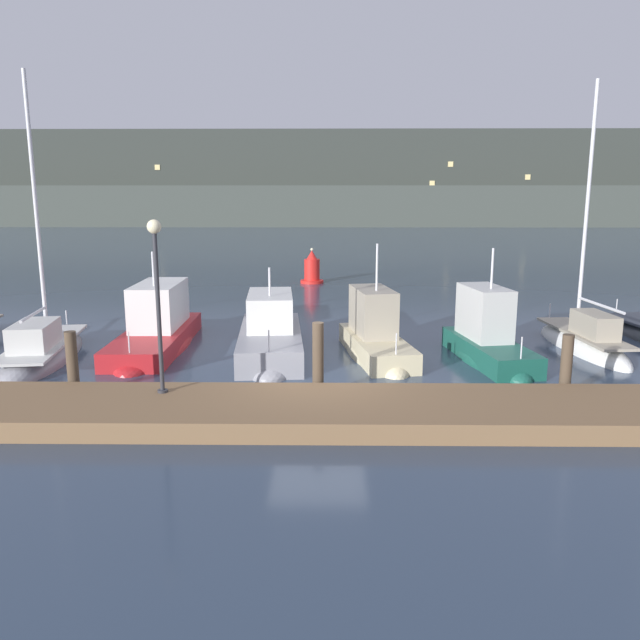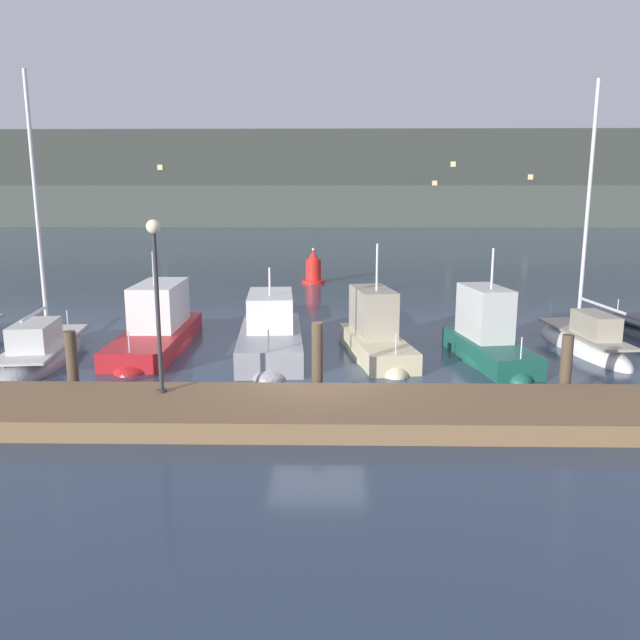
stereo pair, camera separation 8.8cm
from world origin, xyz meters
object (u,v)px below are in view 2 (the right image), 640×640
at_px(motorboat_berth_3, 157,336).
at_px(channel_buoy, 313,270).
at_px(sailboat_berth_7, 584,345).
at_px(motorboat_berth_6, 488,348).
at_px(dock_lamppost, 156,279).
at_px(motorboat_berth_5, 376,345).
at_px(sailboat_berth_2, 44,354).
at_px(motorboat_berth_4, 271,344).

height_order(motorboat_berth_3, channel_buoy, motorboat_berth_3).
bearing_deg(sailboat_berth_7, channel_buoy, 121.31).
xyz_separation_m(motorboat_berth_6, dock_lamppost, (-8.72, -4.61, 2.73)).
bearing_deg(channel_buoy, motorboat_berth_6, -70.75).
distance_m(motorboat_berth_5, dock_lamppost, 7.90).
distance_m(motorboat_berth_5, motorboat_berth_6, 3.41).
bearing_deg(sailboat_berth_2, channel_buoy, 64.71).
distance_m(sailboat_berth_7, dock_lamppost, 13.88).
bearing_deg(sailboat_berth_7, motorboat_berth_5, -172.72).
height_order(motorboat_berth_4, channel_buoy, motorboat_berth_4).
relative_size(motorboat_berth_3, motorboat_berth_4, 1.08).
bearing_deg(motorboat_berth_6, channel_buoy, 109.25).
relative_size(motorboat_berth_4, motorboat_berth_6, 1.28).
xyz_separation_m(motorboat_berth_5, channel_buoy, (-2.41, 16.06, 0.40)).
xyz_separation_m(sailboat_berth_2, sailboat_berth_7, (17.08, 1.39, 0.02)).
relative_size(sailboat_berth_2, dock_lamppost, 2.30).
xyz_separation_m(motorboat_berth_4, channel_buoy, (0.91, 15.82, 0.44)).
bearing_deg(motorboat_berth_6, dock_lamppost, -152.11).
bearing_deg(sailboat_berth_2, sailboat_berth_7, 4.66).
bearing_deg(sailboat_berth_2, motorboat_berth_6, 0.11).
bearing_deg(motorboat_berth_3, channel_buoy, 72.39).
distance_m(sailboat_berth_2, dock_lamppost, 7.35).
bearing_deg(motorboat_berth_5, dock_lamppost, -136.29).
relative_size(motorboat_berth_4, channel_buoy, 3.28).
height_order(motorboat_berth_3, motorboat_berth_6, motorboat_berth_6).
bearing_deg(motorboat_berth_6, motorboat_berth_3, 171.47).
bearing_deg(motorboat_berth_3, sailboat_berth_2, -152.48).
distance_m(motorboat_berth_3, motorboat_berth_5, 7.25).
distance_m(motorboat_berth_6, channel_buoy, 17.54).
bearing_deg(channel_buoy, dock_lamppost, -97.89).
height_order(sailboat_berth_2, motorboat_berth_3, sailboat_berth_2).
distance_m(sailboat_berth_7, channel_buoy, 17.79).
relative_size(motorboat_berth_6, dock_lamppost, 1.27).
xyz_separation_m(motorboat_berth_3, motorboat_berth_4, (3.85, -0.84, -0.07)).
bearing_deg(dock_lamppost, motorboat_berth_3, 106.39).
xyz_separation_m(motorboat_berth_4, motorboat_berth_6, (6.69, -0.74, 0.09)).
relative_size(motorboat_berth_3, motorboat_berth_5, 1.32).
distance_m(motorboat_berth_4, channel_buoy, 15.85).
height_order(sailboat_berth_2, channel_buoy, sailboat_berth_2).
distance_m(motorboat_berth_5, channel_buoy, 16.25).
height_order(motorboat_berth_4, sailboat_berth_7, sailboat_berth_7).
bearing_deg(sailboat_berth_2, motorboat_berth_4, 6.34).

